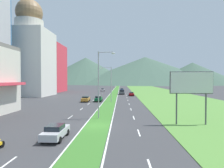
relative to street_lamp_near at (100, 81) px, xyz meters
name	(u,v)px	position (x,y,z in m)	size (l,w,h in m)	color
ground_plane	(97,126)	(0.17, -4.73, -5.90)	(600.00, 600.00, 0.00)	#38383A
grass_median	(114,93)	(0.17, 55.27, -5.87)	(3.20, 240.00, 0.06)	#387028
grass_verge_right	(161,93)	(20.77, 55.27, -5.87)	(24.00, 240.00, 0.06)	#518438
lane_dash_left_1	(6,165)	(-4.93, -16.17, -5.90)	(0.16, 2.80, 0.01)	silver
lane_dash_left_2	(51,132)	(-4.93, -7.62, -5.90)	(0.16, 2.80, 0.01)	silver
lane_dash_left_3	(70,117)	(-4.93, 0.94, -5.90)	(0.16, 2.80, 0.01)	silver
lane_dash_left_4	(82,109)	(-4.93, 9.49, -5.90)	(0.16, 2.80, 0.01)	silver
lane_dash_left_5	(89,104)	(-4.93, 18.05, -5.90)	(0.16, 2.80, 0.01)	silver
lane_dash_left_6	(94,100)	(-4.93, 26.60, -5.90)	(0.16, 2.80, 0.01)	silver
lane_dash_left_7	(97,97)	(-4.93, 35.16, -5.90)	(0.16, 2.80, 0.01)	silver
lane_dash_left_8	(100,95)	(-4.93, 43.71, -5.90)	(0.16, 2.80, 0.01)	silver
lane_dash_left_9	(102,94)	(-4.93, 52.27, -5.90)	(0.16, 2.80, 0.01)	silver
lane_dash_right_1	(151,168)	(5.27, -16.17, -5.90)	(0.16, 2.80, 0.01)	silver
lane_dash_right_2	(139,133)	(5.27, -7.62, -5.90)	(0.16, 2.80, 0.01)	silver
lane_dash_right_3	(134,118)	(5.27, 0.94, -5.90)	(0.16, 2.80, 0.01)	silver
lane_dash_right_4	(131,109)	(5.27, 9.49, -5.90)	(0.16, 2.80, 0.01)	silver
lane_dash_right_5	(129,104)	(5.27, 18.05, -5.90)	(0.16, 2.80, 0.01)	silver
lane_dash_right_6	(128,100)	(5.27, 26.60, -5.90)	(0.16, 2.80, 0.01)	silver
lane_dash_right_7	(127,98)	(5.27, 35.16, -5.90)	(0.16, 2.80, 0.01)	silver
lane_dash_right_8	(126,96)	(5.27, 43.71, -5.90)	(0.16, 2.80, 0.01)	silver
lane_dash_right_9	(126,94)	(5.27, 52.27, -5.90)	(0.16, 2.80, 0.01)	silver
edge_line_median_left	(110,93)	(-1.58, 55.27, -5.90)	(0.16, 240.00, 0.01)	silver
edge_line_median_right	(118,93)	(1.92, 55.27, -5.90)	(0.16, 240.00, 0.01)	silver
domed_building	(30,55)	(-31.58, 41.32, 9.77)	(15.48, 15.48, 36.49)	silver
midrise_colored	(46,68)	(-35.05, 65.83, 6.04)	(16.87, 16.87, 23.88)	#D83847
hill_far_left	(86,71)	(-52.66, 266.85, 14.84)	(152.44, 152.44, 41.49)	#3D5647
hill_far_center	(145,70)	(39.88, 261.47, 14.68)	(215.42, 215.42, 41.17)	#3D5647
hill_far_right	(192,73)	(99.72, 230.84, 8.89)	(120.16, 120.16, 29.59)	#3D5647
street_lamp_near	(100,81)	(0.00, 0.00, 0.00)	(2.67, 0.44, 10.43)	#99999E
street_lamp_mid	(110,82)	(0.24, 22.09, -0.41)	(3.04, 0.42, 9.55)	#99999E
billboard_roadside	(191,85)	(12.58, -3.58, -0.54)	(5.68, 0.28, 7.14)	#4C4C51
car_0	(131,94)	(7.13, 42.26, -5.17)	(1.93, 4.02, 1.40)	maroon
car_1	(86,99)	(-6.51, 22.34, -5.12)	(1.97, 4.30, 1.53)	#C6842D
car_2	(56,132)	(-3.42, -10.26, -5.15)	(1.93, 4.28, 1.48)	#B2B2B7
car_3	(103,90)	(-6.70, 72.45, -5.16)	(1.87, 4.05, 1.45)	silver
car_4	(98,99)	(-3.07, 23.29, -5.12)	(1.92, 4.66, 1.54)	#0C5128
car_5	(122,90)	(3.71, 72.67, -5.15)	(1.88, 4.15, 1.45)	navy
pickup_truck_0	(122,92)	(3.59, 50.16, -4.92)	(2.18, 5.40, 2.00)	#515459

